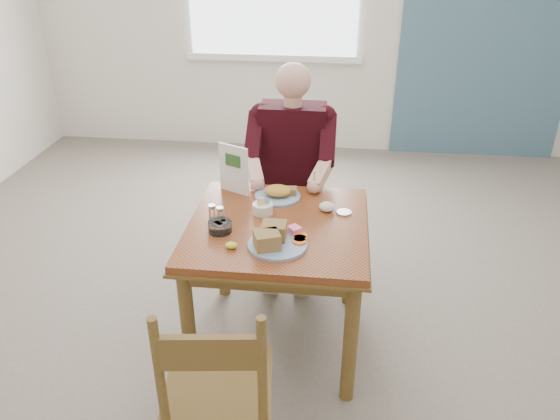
# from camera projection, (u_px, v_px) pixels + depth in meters

# --- Properties ---
(floor) EXTENTS (6.00, 6.00, 0.00)m
(floor) POSITION_uv_depth(u_px,v_px,m) (278.00, 338.00, 3.11)
(floor) COLOR #645A51
(floor) RESTS_ON ground
(wall_back) EXTENTS (5.50, 0.00, 5.50)m
(wall_back) POSITION_uv_depth(u_px,v_px,m) (316.00, 6.00, 5.08)
(wall_back) COLOR silver
(wall_back) RESTS_ON ground
(accent_panel) EXTENTS (1.60, 0.02, 2.80)m
(accent_panel) POSITION_uv_depth(u_px,v_px,m) (494.00, 9.00, 4.90)
(accent_panel) COLOR #41667A
(accent_panel) RESTS_ON ground
(lemon_wedge) EXTENTS (0.06, 0.05, 0.03)m
(lemon_wedge) POSITION_uv_depth(u_px,v_px,m) (231.00, 245.00, 2.54)
(lemon_wedge) COLOR yellow
(lemon_wedge) RESTS_ON table
(napkin) EXTENTS (0.10, 0.08, 0.05)m
(napkin) POSITION_uv_depth(u_px,v_px,m) (327.00, 207.00, 2.86)
(napkin) COLOR white
(napkin) RESTS_ON table
(metal_dish) EXTENTS (0.08, 0.08, 0.01)m
(metal_dish) POSITION_uv_depth(u_px,v_px,m) (344.00, 212.00, 2.85)
(metal_dish) COLOR silver
(metal_dish) RESTS_ON table
(table) EXTENTS (0.92, 0.92, 0.75)m
(table) POSITION_uv_depth(u_px,v_px,m) (278.00, 242.00, 2.81)
(table) COLOR brown
(table) RESTS_ON ground
(chair_far) EXTENTS (0.42, 0.42, 0.95)m
(chair_far) POSITION_uv_depth(u_px,v_px,m) (292.00, 200.00, 3.58)
(chair_far) COLOR brown
(chair_far) RESTS_ON ground
(chair_near) EXTENTS (0.47, 0.47, 0.95)m
(chair_near) POSITION_uv_depth(u_px,v_px,m) (218.00, 391.00, 2.13)
(chair_near) COLOR brown
(chair_near) RESTS_ON ground
(diner) EXTENTS (0.53, 0.56, 1.39)m
(diner) POSITION_uv_depth(u_px,v_px,m) (291.00, 159.00, 3.35)
(diner) COLOR gray
(diner) RESTS_ON chair_far
(near_plate) EXTENTS (0.34, 0.34, 0.09)m
(near_plate) POSITION_uv_depth(u_px,v_px,m) (275.00, 239.00, 2.56)
(near_plate) COLOR white
(near_plate) RESTS_ON table
(far_plate) EXTENTS (0.27, 0.27, 0.07)m
(far_plate) POSITION_uv_depth(u_px,v_px,m) (279.00, 193.00, 3.01)
(far_plate) COLOR white
(far_plate) RESTS_ON table
(caddy) EXTENTS (0.13, 0.13, 0.08)m
(caddy) POSITION_uv_depth(u_px,v_px,m) (263.00, 208.00, 2.84)
(caddy) COLOR white
(caddy) RESTS_ON table
(shakers) EXTENTS (0.10, 0.07, 0.09)m
(shakers) POSITION_uv_depth(u_px,v_px,m) (216.00, 214.00, 2.76)
(shakers) COLOR white
(shakers) RESTS_ON table
(creamer) EXTENTS (0.14, 0.14, 0.05)m
(creamer) POSITION_uv_depth(u_px,v_px,m) (220.00, 227.00, 2.67)
(creamer) COLOR white
(creamer) RESTS_ON table
(menu) EXTENTS (0.18, 0.10, 0.28)m
(menu) POSITION_uv_depth(u_px,v_px,m) (234.00, 169.00, 3.01)
(menu) COLOR white
(menu) RESTS_ON table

